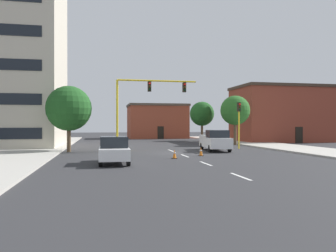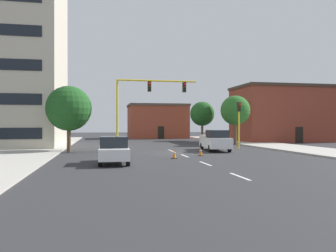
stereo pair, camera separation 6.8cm
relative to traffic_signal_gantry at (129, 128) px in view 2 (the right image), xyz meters
The scene contains 19 objects.
ground_plane 5.54m from the traffic_signal_gantry, 37.99° to the right, with size 160.00×160.00×0.00m, color #2D2D30.
sidewalk_left 10.53m from the traffic_signal_gantry, 151.80° to the left, with size 6.00×56.00×0.14m, color #B2ADA3.
sidewalk_right 17.90m from the traffic_signal_gantry, 15.92° to the left, with size 6.00×56.00×0.14m, color #B2ADA3.
lane_stripe_seg_0 17.73m from the traffic_signal_gantry, 76.85° to the right, with size 0.16×2.40×0.01m, color silver.
lane_stripe_seg_1 12.49m from the traffic_signal_gantry, 71.00° to the right, with size 0.16×2.40×0.01m, color silver.
lane_stripe_seg_2 7.64m from the traffic_signal_gantry, 56.84° to the right, with size 0.16×2.40×0.01m, color silver.
lane_stripe_seg_3 4.62m from the traffic_signal_gantry, ahead, with size 0.16×2.40×0.01m, color silver.
building_tall_left 17.86m from the traffic_signal_gantry, 146.60° to the left, with size 13.04×13.67×20.11m.
building_brick_center 30.49m from the traffic_signal_gantry, 75.52° to the left, with size 10.73×8.19×6.22m.
building_row_right 27.21m from the traffic_signal_gantry, 28.95° to the left, with size 14.10×8.41×8.11m.
traffic_signal_gantry is the anchor object (origin of this frame).
traffic_light_pole_right 11.52m from the traffic_signal_gantry, ahead, with size 0.32×0.47×4.80m.
tree_right_far 22.24m from the traffic_signal_gantry, 54.65° to the left, with size 3.76×3.76×6.06m.
tree_right_mid 15.42m from the traffic_signal_gantry, 26.74° to the left, with size 3.63×3.63×6.08m.
tree_left_near 5.76m from the traffic_signal_gantry, behind, with size 4.13×4.13×6.05m.
pickup_truck_white 8.36m from the traffic_signal_gantry, 11.69° to the right, with size 2.51×5.57×1.99m.
sedan_white_near_left 10.60m from the traffic_signal_gantry, 99.72° to the right, with size 1.93×4.53×1.74m.
traffic_cone_roadside_a 8.51m from the traffic_signal_gantry, 50.83° to the right, with size 0.36×0.36×0.69m.
traffic_cone_roadside_b 8.79m from the traffic_signal_gantry, 71.64° to the right, with size 0.36×0.36×0.68m.
Camera 2 is at (-6.55, -29.32, 2.51)m, focal length 36.24 mm.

